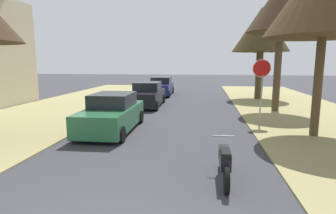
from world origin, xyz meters
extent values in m
cylinder|color=#9EA0A5|center=(4.15, 9.63, 1.17)|extent=(0.07, 0.37, 2.24)
cylinder|color=white|center=(4.15, 9.82, 2.60)|extent=(0.81, 0.14, 0.80)
cylinder|color=red|center=(4.15, 9.82, 2.60)|extent=(0.76, 0.15, 0.76)
cylinder|color=brown|center=(5.87, 7.96, 1.92)|extent=(0.32, 0.32, 3.74)
cylinder|color=brown|center=(5.57, 8.09, 4.35)|extent=(0.44, 0.77, 1.19)
cylinder|color=brown|center=(5.97, 7.43, 4.22)|extent=(1.17, 0.37, 0.97)
cylinder|color=#4C3C2C|center=(5.74, 13.49, 2.30)|extent=(0.40, 0.40, 4.51)
cone|color=#3D2D1E|center=(5.74, 13.49, 5.97)|extent=(3.72, 3.72, 2.83)
cylinder|color=#4C3C2C|center=(5.05, 13.45, 5.23)|extent=(0.26, 1.52, 1.48)
cylinder|color=#4C3C2C|center=(5.50, 14.06, 5.27)|extent=(1.33, 0.71, 1.55)
cylinder|color=#4C3C2C|center=(5.37, 13.33, 5.11)|extent=(0.54, 0.95, 1.21)
cylinder|color=#483E22|center=(5.75, 18.98, 1.85)|extent=(0.52, 0.52, 3.61)
cone|color=#3A2F18|center=(5.75, 18.98, 5.30)|extent=(4.25, 4.25, 3.28)
cylinder|color=#483E22|center=(6.10, 18.48, 4.20)|extent=(1.25, 0.96, 1.26)
cylinder|color=#483E22|center=(6.15, 19.64, 4.26)|extent=(1.56, 1.06, 1.39)
cylinder|color=#483E22|center=(6.26, 18.53, 4.22)|extent=(1.18, 1.28, 1.31)
cube|color=#28663D|center=(-2.24, 7.80, 0.59)|extent=(1.91, 4.44, 0.85)
cube|color=black|center=(-2.25, 8.02, 1.29)|extent=(1.64, 2.06, 0.56)
cylinder|color=black|center=(-1.34, 6.17, 0.30)|extent=(0.21, 0.60, 0.60)
cylinder|color=black|center=(-3.08, 6.14, 0.30)|extent=(0.21, 0.60, 0.60)
cylinder|color=black|center=(-1.41, 9.47, 0.30)|extent=(0.21, 0.60, 0.60)
cylinder|color=black|center=(-3.15, 9.44, 0.30)|extent=(0.21, 0.60, 0.60)
cube|color=black|center=(-2.13, 14.50, 0.59)|extent=(1.91, 4.44, 0.85)
cube|color=black|center=(-2.14, 14.72, 1.29)|extent=(1.64, 2.06, 0.56)
cylinder|color=black|center=(-1.23, 12.86, 0.30)|extent=(0.21, 0.60, 0.60)
cylinder|color=black|center=(-2.97, 12.83, 0.30)|extent=(0.21, 0.60, 0.60)
cylinder|color=black|center=(-1.30, 16.16, 0.30)|extent=(0.21, 0.60, 0.60)
cylinder|color=black|center=(-3.04, 16.13, 0.30)|extent=(0.21, 0.60, 0.60)
cube|color=navy|center=(-2.18, 20.62, 0.59)|extent=(1.91, 4.44, 0.85)
cube|color=black|center=(-2.18, 20.84, 1.29)|extent=(1.64, 2.06, 0.56)
cylinder|color=black|center=(-1.28, 18.98, 0.30)|extent=(0.21, 0.60, 0.60)
cylinder|color=black|center=(-3.02, 18.95, 0.30)|extent=(0.21, 0.60, 0.60)
cylinder|color=black|center=(-1.34, 22.28, 0.30)|extent=(0.21, 0.60, 0.60)
cylinder|color=black|center=(-3.08, 22.25, 0.30)|extent=(0.21, 0.60, 0.60)
cylinder|color=black|center=(2.12, 4.14, 0.30)|extent=(0.10, 0.60, 0.60)
cylinder|color=black|center=(2.13, 2.69, 0.30)|extent=(0.10, 0.60, 0.60)
cube|color=black|center=(2.12, 3.42, 0.58)|extent=(0.25, 1.02, 0.36)
cube|color=black|center=(2.13, 3.17, 0.78)|extent=(0.22, 0.56, 0.12)
cylinder|color=#9EA0A5|center=(2.12, 4.04, 0.95)|extent=(0.60, 0.04, 0.04)
camera|label=1|loc=(1.60, -3.14, 2.89)|focal=29.44mm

